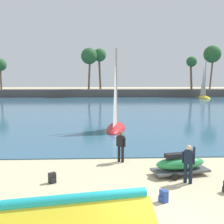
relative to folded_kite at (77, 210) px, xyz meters
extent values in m
cube|color=#33607F|center=(2.36, 53.57, -0.82)|extent=(220.00, 92.06, 0.06)
cube|color=#514C47|center=(2.36, 59.60, 0.05)|extent=(88.11, 6.00, 1.80)
cylinder|color=brown|center=(27.62, 58.64, 5.16)|extent=(0.87, 0.45, 8.44)
sphere|color=#285B2D|center=(27.62, 58.64, 9.38)|extent=(4.13, 4.13, 4.13)
cylinder|color=brown|center=(22.45, 58.07, 4.25)|extent=(0.80, 0.89, 6.63)
sphere|color=#285B2D|center=(22.45, 58.07, 7.54)|extent=(2.48, 2.48, 2.48)
cylinder|color=brown|center=(-2.01, 59.00, 4.90)|extent=(0.89, 0.86, 7.92)
sphere|color=#285B2D|center=(-2.01, 59.00, 8.84)|extent=(3.87, 3.87, 3.87)
cylinder|color=brown|center=(-22.77, 58.41, 3.83)|extent=(0.45, 0.61, 5.78)
sphere|color=#285B2D|center=(-22.77, 58.41, 6.72)|extent=(2.91, 2.91, 2.91)
cylinder|color=brown|center=(0.48, 60.43, 5.08)|extent=(0.82, 0.61, 8.28)
sphere|color=#285B2D|center=(0.48, 60.43, 9.21)|extent=(3.17, 3.17, 3.17)
cube|color=yellow|center=(-0.13, 0.72, -0.27)|extent=(4.32, 1.98, 1.02)
cylinder|color=#1EADB2|center=(0.00, 0.00, 0.32)|extent=(3.95, 0.98, 0.29)
cube|color=#4C4C51|center=(4.32, 4.87, -0.62)|extent=(2.76, 1.54, 0.10)
cylinder|color=black|center=(3.91, 4.20, -0.69)|extent=(0.33, 0.17, 0.32)
cylinder|color=black|center=(3.66, 5.30, -0.69)|extent=(0.33, 0.17, 0.32)
ellipsoid|color=green|center=(4.32, 4.87, -0.29)|extent=(2.53, 1.34, 0.56)
cube|color=black|center=(4.13, 4.83, 0.09)|extent=(1.15, 0.59, 0.20)
cylinder|color=black|center=(5.01, 5.02, 0.21)|extent=(0.10, 0.10, 0.44)
cylinder|color=#141E33|center=(4.27, 3.93, -0.42)|extent=(0.15, 0.15, 0.86)
cylinder|color=#141E33|center=(4.46, 3.82, -0.42)|extent=(0.15, 0.15, 0.86)
cube|color=#141E33|center=(4.36, 3.87, 0.30)|extent=(0.39, 0.34, 0.58)
sphere|color=beige|center=(4.36, 3.87, 0.71)|extent=(0.21, 0.21, 0.21)
cylinder|color=#141E33|center=(4.16, 3.99, 0.26)|extent=(0.09, 0.09, 0.50)
cylinder|color=#141E33|center=(4.56, 3.76, 0.26)|extent=(0.09, 0.09, 0.50)
cylinder|color=black|center=(1.81, 6.87, -0.42)|extent=(0.15, 0.15, 0.86)
cylinder|color=black|center=(1.63, 6.99, -0.42)|extent=(0.15, 0.15, 0.86)
cube|color=black|center=(1.72, 6.93, 0.30)|extent=(0.39, 0.35, 0.58)
sphere|color=brown|center=(1.72, 6.93, 0.71)|extent=(0.21, 0.21, 0.21)
cylinder|color=black|center=(1.92, 6.81, 0.26)|extent=(0.09, 0.09, 0.50)
cylinder|color=black|center=(1.53, 7.06, 0.26)|extent=(0.09, 0.09, 0.50)
cube|color=#2D4C9E|center=(2.93, 2.15, -0.63)|extent=(0.31, 0.36, 0.44)
cube|color=#2D4C9E|center=(2.81, 2.10, -0.73)|extent=(0.17, 0.23, 0.20)
cube|color=#232328|center=(-1.43, 4.16, -0.63)|extent=(0.36, 0.33, 0.44)
cube|color=#232328|center=(-1.36, 4.05, -0.73)|extent=(0.23, 0.19, 0.20)
ellipsoid|color=yellow|center=(23.39, 51.79, -0.79)|extent=(2.08, 6.19, 1.22)
cylinder|color=gray|center=(23.38, 51.49, 3.65)|extent=(0.18, 0.18, 7.65)
pyramid|color=silver|center=(23.42, 52.53, 3.08)|extent=(0.29, 2.76, 6.51)
ellipsoid|color=red|center=(1.98, 16.08, -0.79)|extent=(2.36, 5.32, 1.03)
cylinder|color=gray|center=(2.02, 16.33, 2.93)|extent=(0.15, 0.15, 6.42)
pyramid|color=silver|center=(1.88, 15.47, 2.45)|extent=(0.53, 2.30, 5.45)
camera|label=1|loc=(0.66, -7.17, 3.60)|focal=43.75mm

